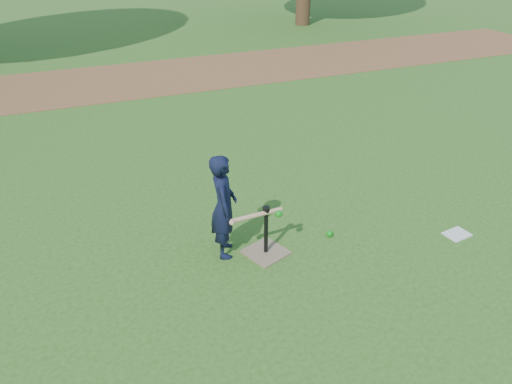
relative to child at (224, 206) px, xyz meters
name	(u,v)px	position (x,y,z in m)	size (l,w,h in m)	color
ground	(266,252)	(0.44, -0.18, -0.61)	(80.00, 80.00, 0.00)	#285116
dirt_strip	(142,78)	(0.44, 7.32, -0.61)	(24.00, 3.00, 0.01)	brown
child	(224,206)	(0.00, 0.00, 0.00)	(0.45, 0.29, 1.23)	black
wiffle_ball_ground	(330,234)	(1.27, -0.18, -0.57)	(0.08, 0.08, 0.08)	#0C8613
clipboard	(457,234)	(2.73, -0.73, -0.61)	(0.30, 0.23, 0.01)	silver
batting_tee	(266,245)	(0.43, -0.20, -0.50)	(0.55, 0.55, 0.61)	#79664D
swing_action	(259,216)	(0.32, -0.23, -0.06)	(0.63, 0.14, 0.08)	tan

